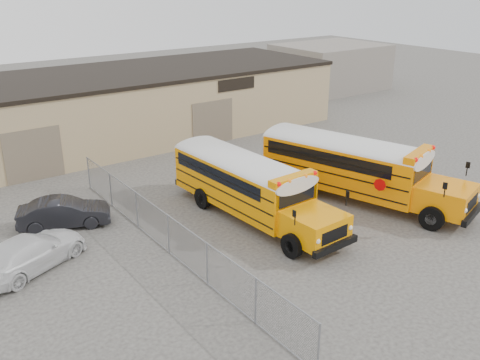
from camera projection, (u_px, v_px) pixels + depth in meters
ground at (322, 241)px, 23.56m from camera, size 120.00×120.00×0.00m
warehouse at (127, 104)px, 37.83m from camera, size 30.20×10.20×4.67m
chainlink_fence at (168, 234)px, 22.24m from camera, size 0.07×18.07×1.81m
distant_building_right at (330, 67)px, 54.00m from camera, size 10.00×8.00×4.40m
school_bus_left at (178, 150)px, 29.98m from camera, size 3.11×10.44×3.02m
school_bus_right at (250, 140)px, 31.32m from camera, size 5.77×11.41×3.25m
tarp_bundle at (321, 234)px, 22.65m from camera, size 1.05×1.02×1.39m
car_white at (30, 252)px, 21.18m from camera, size 5.24×3.86×1.41m
car_dark at (64, 213)px, 24.75m from camera, size 4.39×2.86×1.37m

